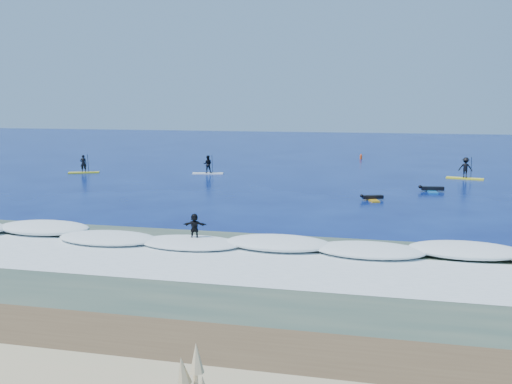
% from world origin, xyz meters
% --- Properties ---
extents(ground, '(160.00, 160.00, 0.00)m').
position_xyz_m(ground, '(0.00, 0.00, 0.00)').
color(ground, '#040F4C').
rests_on(ground, ground).
extents(wet_sand_strip, '(90.00, 5.00, 0.08)m').
position_xyz_m(wet_sand_strip, '(0.00, -21.50, 0.00)').
color(wet_sand_strip, brown).
rests_on(wet_sand_strip, ground).
extents(shallow_water, '(90.00, 13.00, 0.01)m').
position_xyz_m(shallow_water, '(0.00, -14.00, 0.01)').
color(shallow_water, '#334539').
rests_on(shallow_water, ground).
extents(breaking_wave, '(40.00, 6.00, 0.30)m').
position_xyz_m(breaking_wave, '(0.00, -10.00, 0.00)').
color(breaking_wave, white).
rests_on(breaking_wave, ground).
extents(whitewater, '(34.00, 5.00, 0.02)m').
position_xyz_m(whitewater, '(0.00, -13.00, 0.00)').
color(whitewater, silver).
rests_on(whitewater, ground).
extents(sup_paddler_left, '(2.74, 1.71, 1.89)m').
position_xyz_m(sup_paddler_left, '(-16.91, 11.78, 0.59)').
color(sup_paddler_left, yellow).
rests_on(sup_paddler_left, ground).
extents(sup_paddler_center, '(2.81, 1.25, 1.91)m').
position_xyz_m(sup_paddler_center, '(-5.83, 13.64, 0.71)').
color(sup_paddler_center, white).
rests_on(sup_paddler_center, ground).
extents(sup_paddler_right, '(3.05, 1.34, 2.08)m').
position_xyz_m(sup_paddler_right, '(16.04, 15.44, 0.81)').
color(sup_paddler_right, yellow).
rests_on(sup_paddler_right, ground).
extents(prone_paddler_near, '(1.53, 2.03, 0.41)m').
position_xyz_m(prone_paddler_near, '(8.73, 3.40, 0.14)').
color(prone_paddler_near, orange).
rests_on(prone_paddler_near, ground).
extents(prone_paddler_far, '(1.81, 2.33, 0.48)m').
position_xyz_m(prone_paddler_far, '(12.82, 7.97, 0.16)').
color(prone_paddler_far, '#1664AB').
rests_on(prone_paddler_far, ground).
extents(wave_surfer, '(1.80, 0.72, 1.27)m').
position_xyz_m(wave_surfer, '(1.10, -10.07, 0.73)').
color(wave_surfer, silver).
rests_on(wave_surfer, breaking_wave).
extents(marker_buoy, '(0.27, 0.27, 0.66)m').
position_xyz_m(marker_buoy, '(6.85, 29.40, 0.29)').
color(marker_buoy, '#EB4914').
rests_on(marker_buoy, ground).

